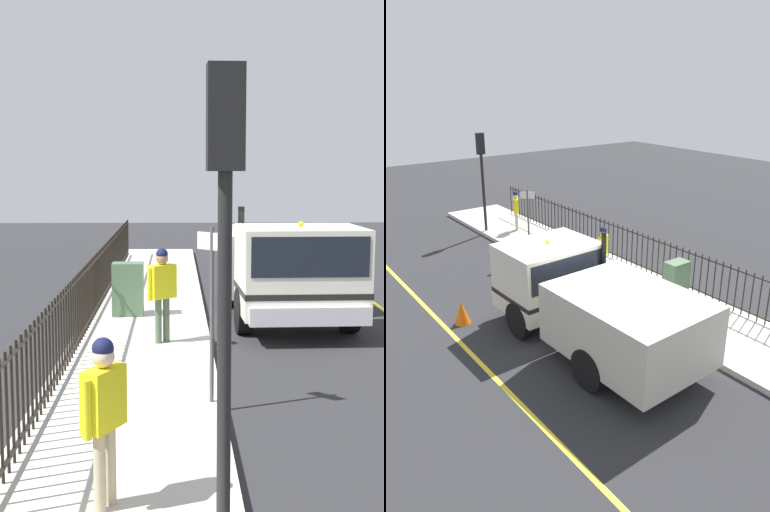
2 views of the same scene
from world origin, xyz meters
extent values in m
plane|color=#2B2B2D|center=(0.00, 0.00, 0.00)|extent=(56.41, 56.41, 0.00)
cube|color=beige|center=(2.90, 0.00, 0.08)|extent=(2.68, 25.64, 0.15)
cube|color=yellow|center=(-2.81, 0.00, 0.00)|extent=(0.12, 23.08, 0.01)
cube|color=silver|center=(-0.30, 1.05, 1.36)|extent=(2.51, 1.92, 1.76)
cube|color=black|center=(-0.30, 1.05, 1.75)|extent=(2.32, 1.95, 0.78)
cube|color=beige|center=(-0.20, -2.05, 1.20)|extent=(2.56, 3.53, 1.44)
cube|color=silver|center=(-0.33, 2.05, 0.63)|extent=(2.34, 0.27, 0.36)
cube|color=black|center=(-0.30, 1.05, 0.97)|extent=(2.54, 1.94, 0.12)
cylinder|color=black|center=(-1.40, 0.74, 0.48)|extent=(0.33, 0.97, 0.96)
cylinder|color=black|center=(0.82, 0.81, 0.48)|extent=(0.33, 0.97, 0.96)
cylinder|color=black|center=(-1.31, -2.09, 0.48)|extent=(0.33, 0.97, 0.96)
cylinder|color=black|center=(0.91, -2.02, 0.48)|extent=(0.33, 0.97, 0.96)
sphere|color=orange|center=(-0.30, 1.05, 2.29)|extent=(0.12, 0.12, 0.12)
cylinder|color=black|center=(0.81, 0.07, 1.54)|extent=(0.14, 0.14, 2.12)
cube|color=yellow|center=(2.48, 2.09, 1.32)|extent=(0.54, 0.48, 0.63)
sphere|color=#997051|center=(2.48, 2.09, 1.75)|extent=(0.23, 0.23, 0.23)
sphere|color=#14193F|center=(2.48, 2.09, 1.83)|extent=(0.22, 0.22, 0.22)
cylinder|color=#4C6047|center=(2.55, 2.14, 0.58)|extent=(0.13, 0.13, 0.85)
cylinder|color=#4C6047|center=(2.40, 2.04, 0.58)|extent=(0.13, 0.13, 0.85)
cylinder|color=yellow|center=(2.71, 2.26, 1.29)|extent=(0.09, 0.09, 0.60)
cylinder|color=yellow|center=(2.25, 1.93, 1.29)|extent=(0.09, 0.09, 0.60)
cube|color=yellow|center=(2.90, 8.42, 1.25)|extent=(0.42, 0.52, 0.59)
sphere|color=beige|center=(2.90, 8.42, 1.66)|extent=(0.22, 0.22, 0.22)
sphere|color=#14193F|center=(2.90, 8.42, 1.74)|extent=(0.21, 0.21, 0.21)
cylinder|color=tan|center=(2.86, 8.34, 0.55)|extent=(0.12, 0.12, 0.80)
cylinder|color=tan|center=(2.95, 8.49, 0.55)|extent=(0.12, 0.12, 0.80)
cylinder|color=yellow|center=(2.77, 8.19, 1.22)|extent=(0.09, 0.09, 0.57)
cylinder|color=yellow|center=(3.04, 8.65, 1.22)|extent=(0.09, 0.09, 0.57)
cylinder|color=black|center=(4.02, -2.88, 0.83)|extent=(0.04, 0.04, 1.34)
cylinder|color=black|center=(4.02, -2.63, 0.83)|extent=(0.04, 0.04, 1.34)
cylinder|color=black|center=(4.02, -2.38, 0.83)|extent=(0.04, 0.04, 1.34)
cylinder|color=black|center=(4.02, -2.13, 0.83)|extent=(0.04, 0.04, 1.34)
cylinder|color=black|center=(4.02, -1.88, 0.83)|extent=(0.04, 0.04, 1.34)
cylinder|color=black|center=(4.02, -1.63, 0.83)|extent=(0.04, 0.04, 1.34)
cylinder|color=black|center=(4.02, -1.38, 0.83)|extent=(0.04, 0.04, 1.34)
cylinder|color=black|center=(4.02, -1.13, 0.83)|extent=(0.04, 0.04, 1.34)
cylinder|color=black|center=(4.02, -0.88, 0.83)|extent=(0.04, 0.04, 1.34)
cylinder|color=black|center=(4.02, -0.63, 0.83)|extent=(0.04, 0.04, 1.34)
cylinder|color=black|center=(4.02, -0.38, 0.83)|extent=(0.04, 0.04, 1.34)
cylinder|color=black|center=(4.02, -0.13, 0.83)|extent=(0.04, 0.04, 1.34)
cylinder|color=black|center=(4.02, 0.13, 0.83)|extent=(0.04, 0.04, 1.34)
cylinder|color=black|center=(4.02, 0.38, 0.83)|extent=(0.04, 0.04, 1.34)
cylinder|color=black|center=(4.02, 0.63, 0.83)|extent=(0.04, 0.04, 1.34)
cylinder|color=black|center=(4.02, 0.88, 0.83)|extent=(0.04, 0.04, 1.34)
cylinder|color=black|center=(4.02, 1.13, 0.83)|extent=(0.04, 0.04, 1.34)
cylinder|color=black|center=(4.02, 1.38, 0.83)|extent=(0.04, 0.04, 1.34)
cylinder|color=black|center=(4.02, 1.63, 0.83)|extent=(0.04, 0.04, 1.34)
cylinder|color=black|center=(4.02, 1.88, 0.83)|extent=(0.04, 0.04, 1.34)
cylinder|color=black|center=(4.02, 2.13, 0.83)|extent=(0.04, 0.04, 1.34)
cylinder|color=black|center=(4.02, 2.38, 0.83)|extent=(0.04, 0.04, 1.34)
cylinder|color=black|center=(4.02, 2.63, 0.83)|extent=(0.04, 0.04, 1.34)
cylinder|color=black|center=(4.02, 2.88, 0.83)|extent=(0.04, 0.04, 1.34)
cylinder|color=black|center=(4.02, 3.13, 0.83)|extent=(0.04, 0.04, 1.34)
cylinder|color=black|center=(4.02, 3.38, 0.83)|extent=(0.04, 0.04, 1.34)
cylinder|color=black|center=(4.02, 3.63, 0.83)|extent=(0.04, 0.04, 1.34)
cylinder|color=black|center=(4.02, 3.88, 0.83)|extent=(0.04, 0.04, 1.34)
cylinder|color=black|center=(4.02, 4.13, 0.83)|extent=(0.04, 0.04, 1.34)
cylinder|color=black|center=(4.02, 4.38, 0.83)|extent=(0.04, 0.04, 1.34)
cylinder|color=black|center=(4.02, 4.63, 0.83)|extent=(0.04, 0.04, 1.34)
cylinder|color=black|center=(4.02, 4.89, 0.83)|extent=(0.04, 0.04, 1.34)
cylinder|color=black|center=(4.02, 5.14, 0.83)|extent=(0.04, 0.04, 1.34)
cylinder|color=black|center=(4.02, 5.39, 0.83)|extent=(0.04, 0.04, 1.34)
cylinder|color=black|center=(4.02, 5.64, 0.83)|extent=(0.04, 0.04, 1.34)
cylinder|color=black|center=(4.02, 5.89, 0.83)|extent=(0.04, 0.04, 1.34)
cylinder|color=black|center=(4.02, 6.14, 0.83)|extent=(0.04, 0.04, 1.34)
cylinder|color=black|center=(4.02, 6.39, 0.83)|extent=(0.04, 0.04, 1.34)
cylinder|color=black|center=(4.02, 6.64, 0.83)|extent=(0.04, 0.04, 1.34)
cylinder|color=black|center=(4.02, 6.89, 0.83)|extent=(0.04, 0.04, 1.34)
cylinder|color=black|center=(4.02, 7.14, 0.83)|extent=(0.04, 0.04, 1.34)
cylinder|color=black|center=(4.02, 7.39, 0.83)|extent=(0.04, 0.04, 1.34)
cylinder|color=black|center=(4.02, 7.64, 0.83)|extent=(0.04, 0.04, 1.34)
cylinder|color=black|center=(4.02, 7.89, 0.83)|extent=(0.04, 0.04, 1.34)
cylinder|color=black|center=(4.02, 8.14, 0.83)|extent=(0.04, 0.04, 1.34)
cylinder|color=black|center=(4.02, 8.39, 0.83)|extent=(0.04, 0.04, 1.34)
cylinder|color=black|center=(4.02, 8.64, 0.83)|extent=(0.04, 0.04, 1.34)
cylinder|color=black|center=(4.02, 8.89, 0.83)|extent=(0.04, 0.04, 1.34)
cylinder|color=black|center=(4.02, 9.14, 0.83)|extent=(0.04, 0.04, 1.34)
cylinder|color=black|center=(4.02, 9.39, 0.83)|extent=(0.04, 0.04, 1.34)
cylinder|color=black|center=(4.02, 9.65, 0.83)|extent=(0.04, 0.04, 1.34)
cylinder|color=black|center=(4.02, 9.90, 0.83)|extent=(0.04, 0.04, 1.34)
cylinder|color=black|center=(4.02, 10.15, 0.83)|extent=(0.04, 0.04, 1.34)
cylinder|color=black|center=(4.02, 10.40, 0.83)|extent=(0.04, 0.04, 1.34)
cylinder|color=black|center=(4.02, 10.65, 0.83)|extent=(0.04, 0.04, 1.34)
cylinder|color=black|center=(4.02, 10.90, 0.83)|extent=(0.04, 0.04, 1.34)
cube|color=black|center=(4.02, 0.00, 1.39)|extent=(0.04, 21.80, 0.04)
cube|color=black|center=(4.02, 0.00, 0.32)|extent=(0.04, 21.80, 0.04)
cylinder|color=black|center=(1.81, 9.17, 2.20)|extent=(0.12, 0.12, 4.09)
cube|color=black|center=(1.81, 9.17, 3.82)|extent=(0.31, 0.22, 0.85)
sphere|color=red|center=(1.81, 9.17, 4.08)|extent=(0.16, 0.16, 0.16)
sphere|color=yellow|center=(1.81, 9.17, 3.82)|extent=(0.16, 0.16, 0.16)
sphere|color=green|center=(1.81, 9.17, 3.57)|extent=(0.16, 0.16, 0.16)
cube|color=#4C6B4C|center=(3.29, -0.33, 0.74)|extent=(0.68, 0.45, 1.18)
cone|color=orange|center=(-2.33, 2.31, 0.32)|extent=(0.44, 0.44, 0.63)
cylinder|color=#4C4C4C|center=(1.72, 5.42, 1.39)|extent=(0.06, 0.06, 2.47)
cube|color=white|center=(1.72, 5.42, 2.43)|extent=(0.39, 0.35, 0.24)
camera|label=1|loc=(2.21, 14.72, 3.42)|focal=48.10mm
camera|label=2|loc=(-6.74, -8.96, 6.40)|focal=33.52mm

